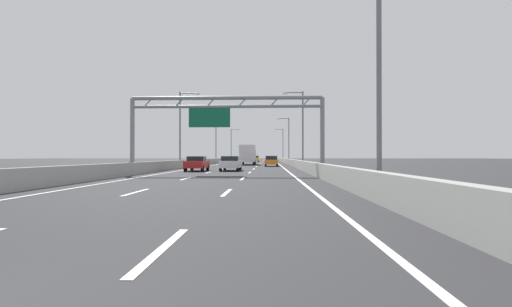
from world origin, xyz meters
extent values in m
plane|color=#2D2D30|center=(0.00, 100.00, 0.00)|extent=(260.00, 260.00, 0.00)
cube|color=white|center=(-1.80, 12.50, 0.01)|extent=(0.16, 3.00, 0.01)
cube|color=white|center=(-1.80, 21.50, 0.01)|extent=(0.16, 3.00, 0.01)
cube|color=white|center=(-1.80, 30.50, 0.01)|extent=(0.16, 3.00, 0.01)
cube|color=white|center=(-1.80, 39.50, 0.01)|extent=(0.16, 3.00, 0.01)
cube|color=white|center=(-1.80, 48.50, 0.01)|extent=(0.16, 3.00, 0.01)
cube|color=white|center=(-1.80, 57.50, 0.01)|extent=(0.16, 3.00, 0.01)
cube|color=white|center=(-1.80, 66.50, 0.01)|extent=(0.16, 3.00, 0.01)
cube|color=white|center=(-1.80, 75.50, 0.01)|extent=(0.16, 3.00, 0.01)
cube|color=white|center=(-1.80, 84.50, 0.01)|extent=(0.16, 3.00, 0.01)
cube|color=white|center=(-1.80, 93.50, 0.01)|extent=(0.16, 3.00, 0.01)
cube|color=white|center=(-1.80, 102.50, 0.01)|extent=(0.16, 3.00, 0.01)
cube|color=white|center=(-1.80, 111.50, 0.01)|extent=(0.16, 3.00, 0.01)
cube|color=white|center=(-1.80, 120.50, 0.01)|extent=(0.16, 3.00, 0.01)
cube|color=white|center=(-1.80, 129.50, 0.01)|extent=(0.16, 3.00, 0.01)
cube|color=white|center=(-1.80, 138.50, 0.01)|extent=(0.16, 3.00, 0.01)
cube|color=white|center=(-1.80, 147.50, 0.01)|extent=(0.16, 3.00, 0.01)
cube|color=white|center=(-1.80, 156.50, 0.01)|extent=(0.16, 3.00, 0.01)
cube|color=white|center=(1.80, 3.50, 0.01)|extent=(0.16, 3.00, 0.01)
cube|color=white|center=(1.80, 12.50, 0.01)|extent=(0.16, 3.00, 0.01)
cube|color=white|center=(1.80, 21.50, 0.01)|extent=(0.16, 3.00, 0.01)
cube|color=white|center=(1.80, 30.50, 0.01)|extent=(0.16, 3.00, 0.01)
cube|color=white|center=(1.80, 39.50, 0.01)|extent=(0.16, 3.00, 0.01)
cube|color=white|center=(1.80, 48.50, 0.01)|extent=(0.16, 3.00, 0.01)
cube|color=white|center=(1.80, 57.50, 0.01)|extent=(0.16, 3.00, 0.01)
cube|color=white|center=(1.80, 66.50, 0.01)|extent=(0.16, 3.00, 0.01)
cube|color=white|center=(1.80, 75.50, 0.01)|extent=(0.16, 3.00, 0.01)
cube|color=white|center=(1.80, 84.50, 0.01)|extent=(0.16, 3.00, 0.01)
cube|color=white|center=(1.80, 93.50, 0.01)|extent=(0.16, 3.00, 0.01)
cube|color=white|center=(1.80, 102.50, 0.01)|extent=(0.16, 3.00, 0.01)
cube|color=white|center=(1.80, 111.50, 0.01)|extent=(0.16, 3.00, 0.01)
cube|color=white|center=(1.80, 120.50, 0.01)|extent=(0.16, 3.00, 0.01)
cube|color=white|center=(1.80, 129.50, 0.01)|extent=(0.16, 3.00, 0.01)
cube|color=white|center=(1.80, 138.50, 0.01)|extent=(0.16, 3.00, 0.01)
cube|color=white|center=(1.80, 147.50, 0.01)|extent=(0.16, 3.00, 0.01)
cube|color=white|center=(1.80, 156.50, 0.01)|extent=(0.16, 3.00, 0.01)
cube|color=white|center=(-5.25, 88.00, 0.01)|extent=(0.16, 176.00, 0.01)
cube|color=white|center=(5.25, 88.00, 0.01)|extent=(0.16, 176.00, 0.01)
cube|color=#9E9E99|center=(-6.90, 110.00, 0.47)|extent=(0.45, 220.00, 0.95)
cube|color=#9E9E99|center=(6.90, 110.00, 0.47)|extent=(0.45, 220.00, 0.95)
cylinder|color=gray|center=(-7.81, 28.60, 3.10)|extent=(0.36, 0.36, 6.20)
cylinder|color=gray|center=(7.81, 28.60, 3.10)|extent=(0.36, 0.36, 6.20)
cylinder|color=gray|center=(0.00, 28.60, 6.20)|extent=(15.62, 0.32, 0.32)
cylinder|color=gray|center=(0.00, 28.60, 5.50)|extent=(15.62, 0.26, 0.26)
cylinder|color=gray|center=(-6.51, 28.60, 5.85)|extent=(0.74, 0.10, 0.74)
cylinder|color=gray|center=(-3.91, 28.60, 5.85)|extent=(0.74, 0.10, 0.74)
cylinder|color=gray|center=(-1.30, 28.60, 5.85)|extent=(0.74, 0.10, 0.74)
cylinder|color=gray|center=(1.30, 28.60, 5.85)|extent=(0.74, 0.10, 0.74)
cylinder|color=gray|center=(3.91, 28.60, 5.85)|extent=(0.74, 0.10, 0.74)
cylinder|color=gray|center=(6.51, 28.60, 5.85)|extent=(0.74, 0.10, 0.74)
cube|color=#0F5B3D|center=(-1.41, 28.60, 4.60)|extent=(3.40, 0.12, 1.60)
cylinder|color=slate|center=(7.70, 12.40, 4.75)|extent=(0.20, 0.20, 9.50)
cylinder|color=slate|center=(-7.70, 44.97, 4.75)|extent=(0.20, 0.20, 9.50)
cylinder|color=slate|center=(-6.60, 44.97, 9.35)|extent=(2.20, 0.12, 0.12)
cube|color=#F2EAC6|center=(-5.50, 44.97, 9.25)|extent=(0.56, 0.28, 0.20)
cylinder|color=slate|center=(7.70, 44.97, 4.75)|extent=(0.20, 0.20, 9.50)
cylinder|color=slate|center=(6.60, 44.97, 9.35)|extent=(2.20, 0.12, 0.12)
cube|color=#F2EAC6|center=(5.50, 44.97, 9.25)|extent=(0.56, 0.28, 0.20)
cylinder|color=slate|center=(-7.70, 77.53, 4.75)|extent=(0.20, 0.20, 9.50)
cylinder|color=slate|center=(-6.60, 77.53, 9.35)|extent=(2.20, 0.12, 0.12)
cube|color=#F2EAC6|center=(-5.50, 77.53, 9.25)|extent=(0.56, 0.28, 0.20)
cylinder|color=slate|center=(7.70, 77.53, 4.75)|extent=(0.20, 0.20, 9.50)
cylinder|color=slate|center=(6.60, 77.53, 9.35)|extent=(2.20, 0.12, 0.12)
cube|color=#F2EAC6|center=(5.50, 77.53, 9.25)|extent=(0.56, 0.28, 0.20)
cylinder|color=slate|center=(-7.70, 110.10, 4.75)|extent=(0.20, 0.20, 9.50)
cylinder|color=slate|center=(-6.60, 110.10, 9.35)|extent=(2.20, 0.12, 0.12)
cube|color=#F2EAC6|center=(-5.50, 110.10, 9.25)|extent=(0.56, 0.28, 0.20)
cylinder|color=slate|center=(7.70, 110.10, 4.75)|extent=(0.20, 0.20, 9.50)
cylinder|color=slate|center=(6.60, 110.10, 9.35)|extent=(2.20, 0.12, 0.12)
cube|color=#F2EAC6|center=(5.50, 110.10, 9.25)|extent=(0.56, 0.28, 0.20)
cube|color=silver|center=(-0.24, 34.53, 0.65)|extent=(1.81, 4.49, 0.66)
cube|color=black|center=(-0.24, 34.14, 1.20)|extent=(1.60, 1.98, 0.45)
cylinder|color=black|center=(-1.04, 36.22, 0.32)|extent=(0.22, 0.64, 0.64)
cylinder|color=black|center=(0.56, 36.22, 0.32)|extent=(0.22, 0.64, 0.64)
cylinder|color=black|center=(-1.04, 32.83, 0.32)|extent=(0.22, 0.64, 0.64)
cylinder|color=black|center=(0.56, 32.83, 0.32)|extent=(0.22, 0.64, 0.64)
cube|color=orange|center=(3.82, 50.38, 0.62)|extent=(1.80, 4.15, 0.61)
cube|color=black|center=(3.82, 50.36, 1.19)|extent=(1.58, 1.76, 0.53)
cylinder|color=black|center=(3.03, 51.90, 0.32)|extent=(0.22, 0.64, 0.64)
cylinder|color=black|center=(4.61, 51.90, 0.32)|extent=(0.22, 0.64, 0.64)
cylinder|color=black|center=(3.03, 48.86, 0.32)|extent=(0.22, 0.64, 0.64)
cylinder|color=black|center=(4.61, 48.86, 0.32)|extent=(0.22, 0.64, 0.64)
cube|color=yellow|center=(0.15, 91.56, 0.67)|extent=(1.81, 4.24, 0.71)
cube|color=black|center=(0.15, 91.92, 1.26)|extent=(1.59, 1.81, 0.46)
cylinder|color=black|center=(-0.65, 93.13, 0.32)|extent=(0.22, 0.64, 0.64)
cylinder|color=black|center=(0.94, 93.13, 0.32)|extent=(0.22, 0.64, 0.64)
cylinder|color=black|center=(-0.65, 89.99, 0.32)|extent=(0.22, 0.64, 0.64)
cylinder|color=black|center=(0.94, 89.99, 0.32)|extent=(0.22, 0.64, 0.64)
cube|color=red|center=(-3.39, 33.64, 0.65)|extent=(1.79, 4.10, 0.66)
cube|color=black|center=(-3.39, 33.46, 1.19)|extent=(1.58, 1.71, 0.43)
cylinder|color=black|center=(-4.18, 35.14, 0.32)|extent=(0.22, 0.64, 0.64)
cylinder|color=black|center=(-2.61, 35.14, 0.32)|extent=(0.22, 0.64, 0.64)
cylinder|color=black|center=(-4.18, 32.14, 0.32)|extent=(0.22, 0.64, 0.64)
cylinder|color=black|center=(-2.61, 32.14, 0.32)|extent=(0.22, 0.64, 0.64)
cube|color=#2347AD|center=(-3.47, 124.07, 0.65)|extent=(1.84, 4.49, 0.66)
cube|color=black|center=(-3.47, 124.24, 1.24)|extent=(1.62, 2.16, 0.51)
cylinder|color=black|center=(-4.28, 125.76, 0.32)|extent=(0.22, 0.64, 0.64)
cylinder|color=black|center=(-2.66, 125.76, 0.32)|extent=(0.22, 0.64, 0.64)
cylinder|color=black|center=(-4.28, 122.37, 0.32)|extent=(0.22, 0.64, 0.64)
cylinder|color=black|center=(-2.66, 122.37, 0.32)|extent=(0.22, 0.64, 0.64)
cube|color=#B21E19|center=(0.03, 63.54, 1.50)|extent=(2.37, 2.41, 2.05)
cube|color=silver|center=(0.03, 59.13, 1.83)|extent=(2.37, 6.01, 2.70)
cylinder|color=black|center=(-1.01, 63.85, 0.48)|extent=(0.28, 0.96, 0.96)
cylinder|color=black|center=(1.08, 63.85, 0.48)|extent=(0.28, 0.96, 0.96)
cylinder|color=black|center=(-1.01, 57.53, 0.48)|extent=(0.28, 0.96, 0.96)
cylinder|color=black|center=(1.08, 57.53, 0.48)|extent=(0.28, 0.96, 0.96)
camera|label=1|loc=(3.45, -2.33, 1.44)|focal=26.62mm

